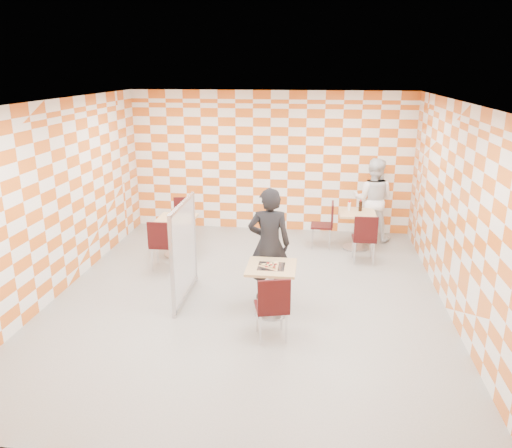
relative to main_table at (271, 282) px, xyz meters
The scene contains 15 objects.
room_shell 1.49m from the main_table, 111.47° to the left, with size 7.00×7.00×7.00m.
main_table is the anchor object (origin of this frame).
second_table 3.26m from the main_table, 64.40° to the left, with size 0.70×0.70×0.75m.
empty_table 2.92m from the main_table, 133.11° to the left, with size 0.70×0.70×0.75m.
chair_main_front 0.77m from the main_table, 83.18° to the right, with size 0.51×0.52×0.92m.
chair_second_front 2.62m from the main_table, 55.14° to the left, with size 0.43×0.44×0.92m.
chair_second_side 3.04m from the main_table, 74.35° to the left, with size 0.44×0.43×0.92m.
chair_empty_near 2.48m from the main_table, 146.06° to the left, with size 0.43×0.44×0.92m.
chair_empty_far 3.55m from the main_table, 125.47° to the left, with size 0.48×0.48×0.92m.
partition 1.44m from the main_table, 165.70° to the left, with size 0.08×1.38×1.55m.
man_dark 0.65m from the main_table, 99.25° to the left, with size 0.65×0.42×1.77m, color black.
man_white 3.97m from the main_table, 63.64° to the left, with size 0.83×0.65×1.71m, color white.
pizza_on_foil 0.26m from the main_table, 90.13° to the right, with size 0.40×0.40×0.04m.
sport_bottle 3.32m from the main_table, 67.72° to the left, with size 0.06×0.06×0.20m.
soda_bottle 3.38m from the main_table, 64.16° to the left, with size 0.07×0.07×0.23m.
Camera 1 is at (1.00, -7.06, 3.48)m, focal length 35.00 mm.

